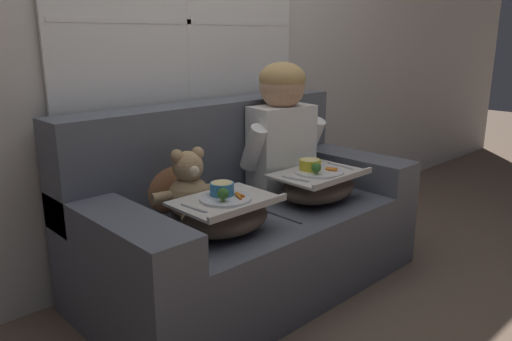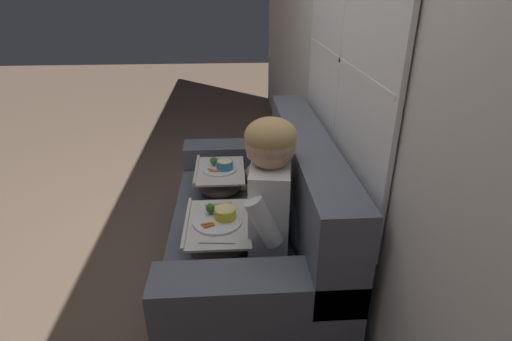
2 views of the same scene
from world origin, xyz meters
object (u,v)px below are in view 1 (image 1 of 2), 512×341
Objects in this scene: couch at (242,221)px; throw_pillow_behind_teddy at (168,176)px; lap_tray_teddy at (226,214)px; throw_pillow_behind_child at (260,155)px; child_figure at (282,122)px; lap_tray_child at (318,185)px; teddy_bear at (189,189)px.

couch reaches higher than throw_pillow_behind_teddy.
couch is at bearing 37.79° from lap_tray_teddy.
throw_pillow_behind_child is 0.98× the size of throw_pillow_behind_teddy.
child_figure is 1.50× the size of lap_tray_child.
lap_tray_teddy is at bearing -157.14° from child_figure.
throw_pillow_behind_child reaches higher than teddy_bear.
couch is 4.62× the size of throw_pillow_behind_child.
couch is 4.52× the size of throw_pillow_behind_teddy.
couch is 0.42m from lap_tray_child.
teddy_bear is (-0.00, -0.17, -0.03)m from throw_pillow_behind_teddy.
throw_pillow_behind_teddy is at bearing 164.87° from child_figure.
throw_pillow_behind_child is 0.74m from lap_tray_teddy.
couch reaches higher than lap_tray_teddy.
child_figure is (0.30, 0.02, 0.46)m from couch.
couch is at bearing -148.70° from throw_pillow_behind_child.
child_figure is (0.61, -0.16, 0.21)m from throw_pillow_behind_teddy.
throw_pillow_behind_teddy is (-0.30, 0.18, 0.26)m from couch.
teddy_bear is 0.26m from lap_tray_teddy.
lap_tray_child and lap_tray_teddy have the same top height.
child_figure is 0.39m from lap_tray_child.
couch is 0.44m from throw_pillow_behind_child.
lap_tray_child is 0.61m from lap_tray_teddy.
throw_pillow_behind_child is at bearing 89.94° from child_figure.
throw_pillow_behind_child is 0.26m from child_figure.
throw_pillow_behind_child is 1.02× the size of teddy_bear.
couch is at bearing 142.13° from lap_tray_child.
lap_tray_child is (0.61, -0.42, -0.08)m from throw_pillow_behind_teddy.
child_figure is 0.72m from lap_tray_teddy.
throw_pillow_behind_child is 0.79× the size of lap_tray_child.
teddy_bear is at bearing -164.62° from throw_pillow_behind_child.
lap_tray_child is (-0.00, -0.42, -0.08)m from throw_pillow_behind_child.
throw_pillow_behind_teddy is 0.88× the size of lap_tray_teddy.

